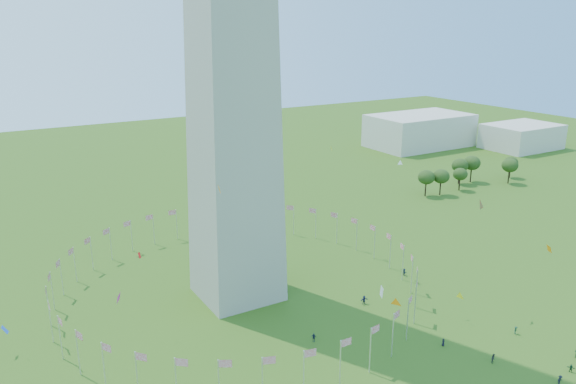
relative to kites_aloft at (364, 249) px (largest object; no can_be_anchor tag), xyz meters
name	(u,v)px	position (x,y,z in m)	size (l,w,h in m)	color
flag_ring	(237,276)	(-12.94, 29.05, -14.45)	(80.24, 80.24, 9.00)	silver
gov_building_east_a	(419,130)	(137.06, 129.05, -10.95)	(50.00, 30.00, 16.00)	beige
gov_building_east_b	(522,136)	(177.06, 99.05, -12.95)	(35.00, 25.00, 12.00)	beige
crowd	(428,358)	(5.30, -13.23, -18.07)	(74.38, 56.29, 1.96)	#1A4227
kites_aloft	(364,249)	(0.00, 0.00, 0.00)	(116.41, 73.67, 35.46)	orange
tree_line_east	(468,175)	(101.25, 64.46, -14.22)	(52.89, 15.68, 10.22)	#30501A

